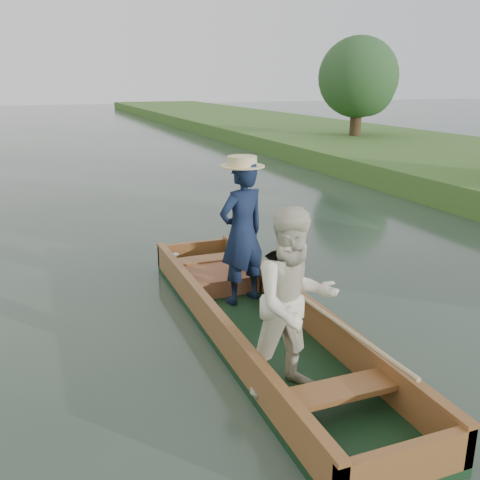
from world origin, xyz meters
name	(u,v)px	position (x,y,z in m)	size (l,w,h in m)	color
ground	(260,338)	(0.00, 0.00, 0.00)	(120.00, 120.00, 0.00)	#283D30
trees_far	(81,89)	(-0.89, 8.46, 2.50)	(23.03, 17.22, 4.45)	#47331E
punt	(261,291)	(-0.04, -0.11, 0.60)	(1.15, 5.00, 1.85)	black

